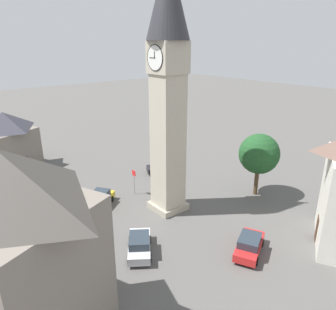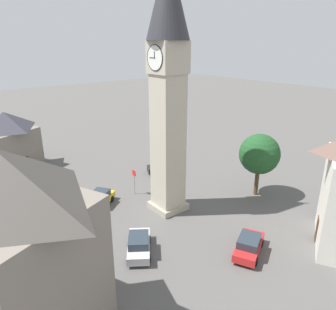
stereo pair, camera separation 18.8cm
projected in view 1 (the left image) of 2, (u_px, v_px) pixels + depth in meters
ground_plane at (168, 208)px, 31.83m from camera, size 200.00×200.00×0.00m
clock_tower at (168, 70)px, 27.23m from camera, size 3.72×3.72×23.10m
car_blue_kerb at (28, 202)px, 31.40m from camera, size 2.09×4.27×1.53m
car_silver_kerb at (139, 244)px, 24.86m from camera, size 4.34×3.77×1.53m
car_red_corner at (249, 245)px, 24.83m from camera, size 3.32×4.45×1.53m
car_white_side at (99, 199)px, 31.92m from camera, size 3.78×4.34×1.53m
car_black_far at (164, 167)px, 40.17m from camera, size 3.35×4.45×1.53m
pedestrian at (165, 177)px, 36.63m from camera, size 0.35×0.52×1.69m
tree at (259, 154)px, 33.20m from camera, size 4.27×4.27×6.83m
building_terrace_right at (7, 141)px, 40.11m from camera, size 7.61×8.13×7.64m
building_corner_back at (14, 252)px, 16.01m from camera, size 10.14×9.33×11.35m
lamp_post at (65, 198)px, 26.59m from camera, size 0.36×0.36×5.06m
road_sign at (134, 178)px, 34.09m from camera, size 0.60×0.07×2.80m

